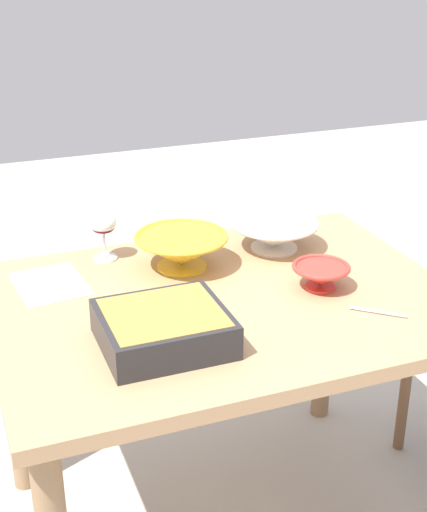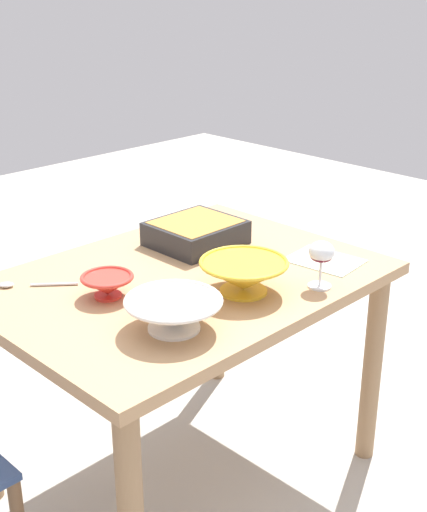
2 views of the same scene
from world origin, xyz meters
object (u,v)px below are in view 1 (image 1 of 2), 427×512
object	(u,v)px
serving_spoon	(417,317)
serving_bowl	(274,234)
wine_glass	(103,226)
casserole_dish	(164,327)
dining_table	(224,333)
mixing_bowl	(181,250)
napkin	(50,284)
small_bowl	(321,275)

from	to	relation	value
serving_spoon	serving_bowl	bearing A→B (deg)	-74.95
wine_glass	casserole_dish	size ratio (longest dim) A/B	0.51
casserole_dish	dining_table	bearing A→B (deg)	-141.87
serving_spoon	casserole_dish	bearing A→B (deg)	-10.40
serving_bowl	mixing_bowl	bearing A→B (deg)	5.14
serving_spoon	wine_glass	bearing A→B (deg)	-45.19
napkin	serving_bowl	bearing A→B (deg)	-179.75
small_bowl	napkin	size ratio (longest dim) A/B	0.68
dining_table	small_bowl	xyz separation A→B (m)	(-0.26, 0.04, 0.15)
small_bowl	serving_bowl	size ratio (longest dim) A/B	0.59
mixing_bowl	serving_spoon	xyz separation A→B (m)	(-0.44, 0.49, -0.05)
serving_bowl	napkin	world-z (taller)	serving_bowl
dining_table	mixing_bowl	xyz separation A→B (m)	(0.04, -0.21, 0.16)
casserole_dish	serving_spoon	world-z (taller)	casserole_dish
casserole_dish	small_bowl	size ratio (longest dim) A/B	1.85
small_bowl	wine_glass	bearing A→B (deg)	-38.76
dining_table	wine_glass	bearing A→B (deg)	-56.40
wine_glass	serving_bowl	distance (m)	0.50
small_bowl	serving_spoon	size ratio (longest dim) A/B	0.82
small_bowl	serving_spoon	distance (m)	0.28
casserole_dish	mixing_bowl	xyz separation A→B (m)	(-0.17, -0.38, 0.01)
serving_bowl	napkin	size ratio (longest dim) A/B	1.15
casserole_dish	napkin	world-z (taller)	casserole_dish
wine_glass	mixing_bowl	xyz separation A→B (m)	(-0.19, 0.14, -0.05)
dining_table	napkin	size ratio (longest dim) A/B	5.24
small_bowl	casserole_dish	bearing A→B (deg)	14.97
small_bowl	serving_spoon	bearing A→B (deg)	120.09
dining_table	napkin	distance (m)	0.48
mixing_bowl	serving_bowl	distance (m)	0.30
dining_table	napkin	world-z (taller)	napkin
wine_glass	serving_bowl	xyz separation A→B (m)	(-0.49, 0.11, -0.05)
mixing_bowl	serving_spoon	size ratio (longest dim) A/B	1.38
mixing_bowl	casserole_dish	bearing A→B (deg)	65.67
casserole_dish	mixing_bowl	world-z (taller)	mixing_bowl
wine_glass	serving_spoon	world-z (taller)	wine_glass
wine_glass	casserole_dish	xyz separation A→B (m)	(-0.01, 0.52, -0.06)
dining_table	small_bowl	size ratio (longest dim) A/B	7.70
casserole_dish	serving_bowl	world-z (taller)	serving_bowl
serving_spoon	dining_table	bearing A→B (deg)	-35.56
dining_table	mixing_bowl	distance (m)	0.27
wine_glass	small_bowl	size ratio (longest dim) A/B	0.94
dining_table	casserole_dish	distance (m)	0.32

